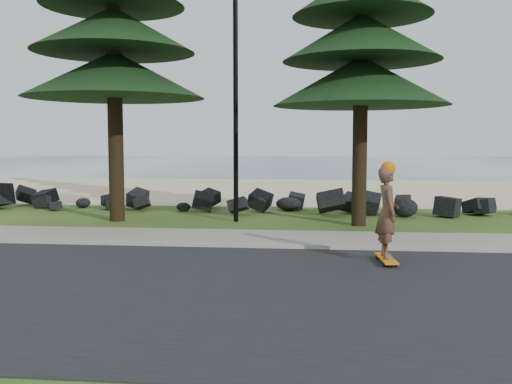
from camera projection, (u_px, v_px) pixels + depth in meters
ground at (217, 240)px, 13.43m from camera, size 160.00×160.00×0.00m
road at (168, 288)px, 8.97m from camera, size 160.00×7.00×0.02m
kerb at (210, 245)px, 12.54m from camera, size 160.00×0.20×0.10m
sidewalk at (218, 237)px, 13.63m from camera, size 160.00×2.00×0.08m
beach_sand at (268, 189)px, 27.80m from camera, size 160.00×15.00×0.01m
ocean at (296, 163)px, 63.95m from camera, size 160.00×58.00×0.01m
seawall_boulders at (246, 212)px, 18.98m from camera, size 60.00×2.40×1.10m
lamp_post at (236, 78)px, 16.24m from camera, size 0.25×0.14×8.14m
skateboarder at (387, 213)px, 10.76m from camera, size 0.47×1.06×1.93m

